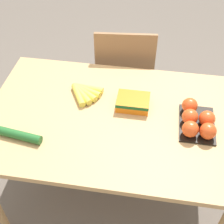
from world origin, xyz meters
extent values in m
plane|color=#665B51|center=(0.00, 0.00, 0.00)|extent=(12.00, 12.00, 0.00)
cube|color=tan|center=(0.00, 0.00, 0.73)|extent=(1.33, 0.87, 0.03)
cylinder|color=tan|center=(-0.60, 0.37, 0.36)|extent=(0.06, 0.06, 0.72)
cylinder|color=tan|center=(0.60, 0.37, 0.36)|extent=(0.06, 0.06, 0.72)
cube|color=#8E6642|center=(-0.02, 0.71, 0.45)|extent=(0.46, 0.44, 0.03)
cube|color=#8E6642|center=(0.00, 0.52, 0.69)|extent=(0.39, 0.06, 0.46)
cylinder|color=#8E6642|center=(0.14, 0.90, 0.22)|extent=(0.04, 0.04, 0.44)
cylinder|color=#8E6642|center=(-0.22, 0.87, 0.22)|extent=(0.04, 0.04, 0.44)
cylinder|color=#8E6642|center=(0.18, 0.56, 0.22)|extent=(0.04, 0.04, 0.44)
cylinder|color=#8E6642|center=(-0.18, 0.53, 0.22)|extent=(0.04, 0.04, 0.44)
sphere|color=brown|center=(-0.25, 0.19, 0.77)|extent=(0.03, 0.03, 0.03)
cylinder|color=#DBCC47|center=(-0.20, 0.11, 0.77)|extent=(0.11, 0.16, 0.04)
cylinder|color=#DBCC47|center=(-0.19, 0.12, 0.77)|extent=(0.14, 0.15, 0.04)
cylinder|color=#DBCC47|center=(-0.18, 0.14, 0.77)|extent=(0.16, 0.12, 0.04)
cylinder|color=#DBCC47|center=(-0.17, 0.16, 0.77)|extent=(0.17, 0.09, 0.04)
cylinder|color=#DBCC47|center=(-0.16, 0.18, 0.77)|extent=(0.17, 0.05, 0.04)
cube|color=black|center=(0.43, 0.01, 0.75)|extent=(0.18, 0.26, 0.01)
sphere|color=#DB4C1E|center=(0.39, -0.08, 0.80)|extent=(0.08, 0.08, 0.08)
sphere|color=#DB4C1E|center=(0.47, -0.08, 0.80)|extent=(0.08, 0.08, 0.08)
sphere|color=#DB4C1E|center=(0.39, 0.01, 0.80)|extent=(0.08, 0.08, 0.08)
sphere|color=#DB4C1E|center=(0.47, 0.01, 0.80)|extent=(0.08, 0.08, 0.08)
sphere|color=#DB4C1E|center=(0.39, 0.09, 0.80)|extent=(0.08, 0.08, 0.08)
cube|color=orange|center=(0.10, 0.09, 0.78)|extent=(0.17, 0.13, 0.06)
cube|color=#145123|center=(0.10, 0.09, 0.80)|extent=(0.17, 0.13, 0.02)
cylinder|color=#236028|center=(-0.42, -0.22, 0.77)|extent=(0.23, 0.07, 0.04)
camera|label=1|loc=(0.18, -1.12, 1.90)|focal=50.00mm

